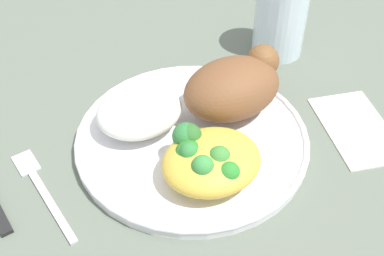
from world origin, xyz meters
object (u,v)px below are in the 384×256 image
rice_pile (139,111)px  napkin (357,128)px  roasted_chicken (235,86)px  fork (41,188)px  plate (192,139)px  water_glass (280,19)px  mac_cheese_with_broccoli (208,159)px

rice_pile → napkin: size_ratio=0.80×
roasted_chicken → fork: 0.24m
plate → rice_pile: (-0.04, 0.04, 0.03)m
water_glass → napkin: bearing=-93.8°
rice_pile → water_glass: bearing=14.4°
plate → napkin: (0.18, -0.07, -0.01)m
plate → napkin: size_ratio=2.13×
napkin → rice_pile: bearing=152.5°
rice_pile → mac_cheese_with_broccoli: (0.03, -0.10, 0.00)m
roasted_chicken → rice_pile: roasted_chicken is taller
roasted_chicken → plate: bearing=-166.2°
water_glass → napkin: size_ratio=0.80×
roasted_chicken → napkin: roasted_chicken is taller
plate → mac_cheese_with_broccoli: size_ratio=2.53×
fork → mac_cheese_with_broccoli: bearing=-25.5°
water_glass → mac_cheese_with_broccoli: bearing=-141.7°
mac_cheese_with_broccoli → napkin: mac_cheese_with_broccoli is taller
fork → rice_pile: bearing=12.3°
plate → mac_cheese_with_broccoli: 0.07m
rice_pile → napkin: rice_pile is taller
mac_cheese_with_broccoli → napkin: size_ratio=0.84×
plate → roasted_chicken: 0.08m
plate → fork: plate is taller
rice_pile → mac_cheese_with_broccoli: 0.11m
mac_cheese_with_broccoli → plate: bearing=76.8°
plate → rice_pile: rice_pile is taller
water_glass → rice_pile: bearing=-165.6°
roasted_chicken → mac_cheese_with_broccoli: size_ratio=1.23×
rice_pile → water_glass: 0.24m
fork → water_glass: bearing=13.7°
napkin → fork: bearing=165.8°
plate → roasted_chicken: (0.06, 0.02, 0.04)m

